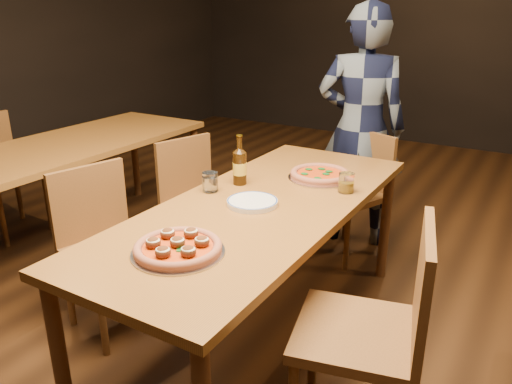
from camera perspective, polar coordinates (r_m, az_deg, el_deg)
The scene contains 15 objects.
ground at distance 2.72m, azimuth 0.56°, elevation -16.09°, with size 9.00×9.00×0.00m, color black.
table_main at distance 2.38m, azimuth 0.62°, elevation -2.84°, with size 0.80×2.00×0.75m.
table_left at distance 3.68m, azimuth -20.38°, elevation 4.28°, with size 0.80×2.00×0.75m.
chair_main_nw at distance 2.68m, azimuth -16.13°, elevation -6.38°, with size 0.42×0.42×0.90m, color brown, non-canonical shape.
chair_main_sw at distance 3.18m, azimuth -6.04°, elevation -1.49°, with size 0.41×0.41×0.88m, color brown, non-canonical shape.
chair_main_e at distance 1.96m, azimuth 11.46°, elevation -15.34°, with size 0.45×0.45×0.97m, color brown, non-canonical shape.
chair_end at distance 3.41m, azimuth 10.52°, elevation -0.22°, with size 0.41×0.41×0.88m, color brown, non-canonical shape.
chair_nbr_left at distance 4.12m, azimuth -26.74°, elevation 1.82°, with size 0.43×0.43×0.93m, color brown, non-canonical shape.
pizza_meatball at distance 1.90m, azimuth -8.92°, elevation -6.25°, with size 0.35×0.35×0.06m.
pizza_margherita at distance 2.71m, azimuth 7.32°, elevation 1.98°, with size 0.34×0.34×0.05m.
plate_stack at distance 2.33m, azimuth -0.42°, elevation -1.19°, with size 0.24×0.24×0.02m, color white.
beer_bottle at distance 2.58m, azimuth -1.88°, elevation 2.86°, with size 0.07×0.07×0.26m.
water_glass at distance 2.50m, azimuth -5.26°, elevation 1.15°, with size 0.08×0.08×0.10m, color white.
amber_glass at distance 2.52m, azimuth 10.28°, elevation 1.05°, with size 0.08×0.08×0.10m, color #AC7A13.
diner at distance 3.54m, azimuth 11.87°, elevation 7.13°, with size 0.61×0.40×1.67m, color black.
Camera 1 is at (1.10, -1.89, 1.61)m, focal length 35.00 mm.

